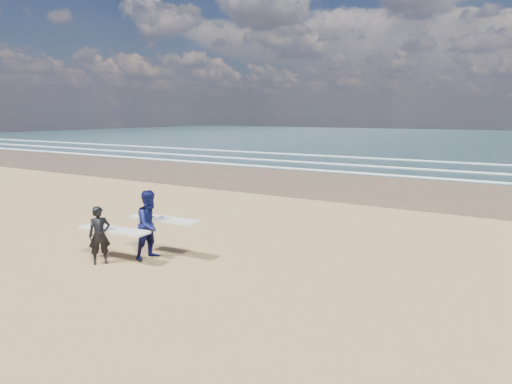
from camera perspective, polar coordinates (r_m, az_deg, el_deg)
The scene contains 2 objects.
surfer_near at distance 13.48m, azimuth -18.69°, elevation -5.03°, with size 2.24×1.07×1.64m.
surfer_far at distance 13.54m, azimuth -12.95°, elevation -3.95°, with size 2.23×1.23×2.01m.
Camera 1 is at (10.83, -8.11, 4.16)m, focal length 32.00 mm.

